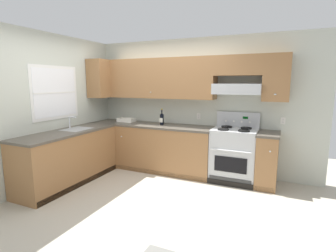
% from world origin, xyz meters
% --- Properties ---
extents(ground_plane, '(7.04, 7.04, 0.00)m').
position_xyz_m(ground_plane, '(0.00, 0.00, 0.00)').
color(ground_plane, '#B2AA99').
extents(wall_back, '(4.68, 0.57, 2.55)m').
position_xyz_m(wall_back, '(0.39, 1.53, 1.48)').
color(wall_back, beige).
rests_on(wall_back, ground_plane).
extents(wall_left, '(0.47, 4.00, 2.55)m').
position_xyz_m(wall_left, '(-1.59, 0.23, 1.34)').
color(wall_left, beige).
rests_on(wall_left, ground_plane).
extents(counter_back_run, '(3.60, 0.65, 0.91)m').
position_xyz_m(counter_back_run, '(-0.03, 1.24, 0.45)').
color(counter_back_run, olive).
rests_on(counter_back_run, ground_plane).
extents(counter_left_run, '(0.63, 1.91, 1.13)m').
position_xyz_m(counter_left_run, '(-1.24, -0.00, 0.46)').
color(counter_left_run, olive).
rests_on(counter_left_run, ground_plane).
extents(stove, '(0.76, 0.62, 1.20)m').
position_xyz_m(stove, '(1.33, 1.25, 0.48)').
color(stove, '#B7BABC').
rests_on(stove, ground_plane).
extents(wine_bottle, '(0.08, 0.08, 0.31)m').
position_xyz_m(wine_bottle, '(-0.08, 1.29, 1.03)').
color(wine_bottle, black).
rests_on(wine_bottle, counter_back_run).
extents(bowl, '(0.35, 0.20, 0.08)m').
position_xyz_m(bowl, '(-0.92, 1.32, 0.94)').
color(bowl, white).
rests_on(bowl, counter_back_run).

